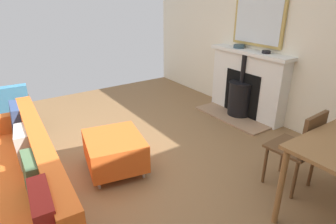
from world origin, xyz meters
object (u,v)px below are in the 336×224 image
Objects in this scene: mantel_bowl_far at (266,52)px; dining_chair_near_fireplace at (301,145)px; mantel_bowl_near at (239,46)px; armchair_accent at (4,108)px; sofa at (12,191)px; ottoman at (114,150)px; fireplace at (245,87)px.

dining_chair_near_fireplace is at bearing 51.37° from mantel_bowl_far.
mantel_bowl_near is 3.46m from armchair_accent.
mantel_bowl_near reaches higher than armchair_accent.
ottoman is (-1.02, -0.31, -0.11)m from sofa.
mantel_bowl_far reaches higher than dining_chair_near_fireplace.
mantel_bowl_near is 0.08× the size of sofa.
mantel_bowl_far is (-0.03, 0.27, 0.60)m from fireplace.
mantel_bowl_near reaches higher than mantel_bowl_far.
ottoman is at bearing -163.14° from sofa.
ottoman is 1.89m from dining_chair_near_fireplace.
mantel_bowl_far is at bearing -174.80° from sofa.
dining_chair_near_fireplace is (-1.34, 1.31, 0.25)m from ottoman.
dining_chair_near_fireplace is (-2.21, 2.83, 0.07)m from armchair_accent.
mantel_bowl_far is at bearing 180.00° from ottoman.
armchair_accent is at bearing -17.23° from mantel_bowl_near.
mantel_bowl_near is 2.57m from ottoman.
dining_chair_near_fireplace is at bearing 127.97° from armchair_accent.
mantel_bowl_near is at bearing -97.68° from fireplace.
mantel_bowl_far is at bearing 90.00° from mantel_bowl_near.
sofa is at bearing 9.82° from fireplace.
dining_chair_near_fireplace is at bearing 135.69° from ottoman.
ottoman is (2.38, 0.51, -0.81)m from mantel_bowl_near.
fireplace is 1.79× the size of ottoman.
fireplace is at bearing -173.35° from ottoman.
mantel_bowl_near is at bearing -119.86° from dining_chair_near_fireplace.
dining_chair_near_fireplace reaches higher than sofa.
armchair_accent is at bearing -94.85° from sofa.
fireplace is 11.26× the size of mantel_bowl_far.
mantel_bowl_near is 2.17m from dining_chair_near_fireplace.
sofa is 2.50× the size of dining_chair_near_fireplace.
mantel_bowl_far reaches higher than sofa.
dining_chair_near_fireplace is (1.04, 1.82, -0.56)m from mantel_bowl_near.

